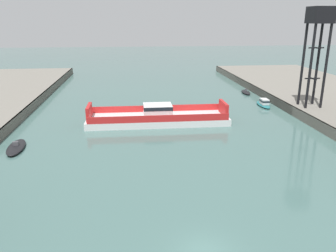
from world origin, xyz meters
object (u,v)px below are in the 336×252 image
chain_ferry (158,117)px  moored_boat_near_right (16,147)px  crane_tower (319,28)px  moored_boat_mid_left (246,92)px  moored_boat_near_left (264,103)px

chain_ferry → moored_boat_near_right: chain_ferry is taller
moored_boat_near_right → crane_tower: (46.91, 11.72, 14.76)m
moored_boat_mid_left → moored_boat_near_left: bearing=-92.3°
moored_boat_near_left → moored_boat_mid_left: 12.19m
chain_ferry → moored_boat_near_left: size_ratio=3.83×
moored_boat_near_left → moored_boat_mid_left: (0.48, 12.18, -0.28)m
chain_ferry → moored_boat_mid_left: bearing=43.6°
moored_boat_near_right → moored_boat_mid_left: (41.93, 31.04, 0.01)m
moored_boat_mid_left → crane_tower: 24.81m
moored_boat_near_left → crane_tower: 17.04m
moored_boat_near_right → crane_tower: bearing=14.0°
moored_boat_near_right → moored_boat_mid_left: moored_boat_mid_left is taller
moored_boat_mid_left → crane_tower: size_ratio=0.31×
chain_ferry → moored_boat_near_left: bearing=22.5°
chain_ferry → crane_tower: size_ratio=1.38×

